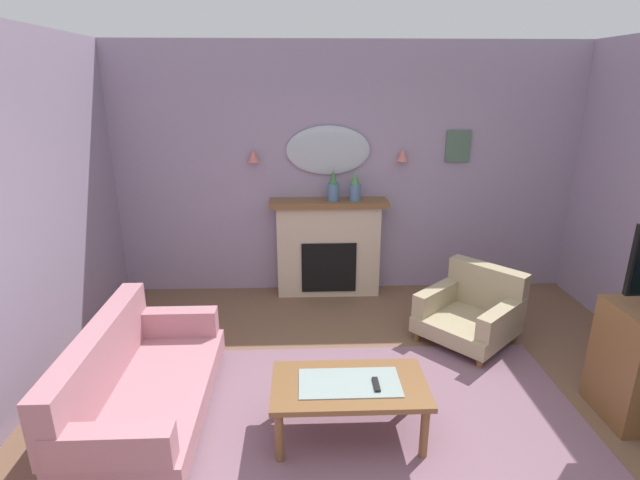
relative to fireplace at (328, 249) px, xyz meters
name	(u,v)px	position (x,y,z in m)	size (l,w,h in m)	color
floor	(382,461)	(0.23, -2.72, -0.62)	(6.39, 6.78, 0.10)	brown
wall_back	(347,172)	(0.23, 0.22, 0.88)	(6.39, 0.10, 2.90)	#9E8CA8
patterned_rug	(378,434)	(0.23, -2.52, -0.56)	(3.20, 2.40, 0.01)	#7F5B6B
fireplace	(328,249)	(0.00, 0.00, 0.00)	(1.36, 0.36, 1.16)	beige
mantel_vase_left	(333,187)	(0.05, -0.03, 0.75)	(0.13, 0.13, 0.36)	#4C7093
mantel_vase_centre	(355,188)	(0.30, -0.03, 0.74)	(0.13, 0.13, 0.35)	#4C7093
wall_mirror	(328,150)	(0.00, 0.14, 1.14)	(0.96, 0.06, 0.56)	#B2BCC6
wall_sconce_left	(253,156)	(-0.85, 0.09, 1.09)	(0.14, 0.14, 0.14)	#D17066
wall_sconce_right	(403,155)	(0.85, 0.09, 1.09)	(0.14, 0.14, 0.14)	#D17066
framed_picture	(458,146)	(1.50, 0.15, 1.18)	(0.28, 0.03, 0.36)	#4C6B56
coffee_table	(349,390)	(0.01, -2.50, -0.19)	(1.10, 0.60, 0.45)	brown
tv_remote	(376,385)	(0.20, -2.55, -0.12)	(0.04, 0.16, 0.02)	black
floral_couch	(135,381)	(-1.57, -2.25, -0.25)	(0.87, 1.72, 0.76)	#B77A84
armchair_by_coffee_table	(473,310)	(1.38, -1.14, -0.27)	(1.14, 1.14, 0.71)	tan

